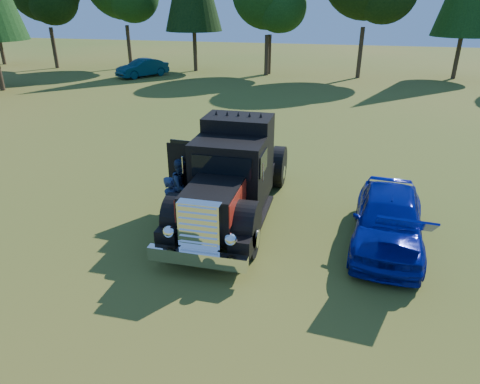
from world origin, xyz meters
The scene contains 6 objects.
ground centered at (0.00, 0.00, 0.00)m, with size 120.00×120.00×0.00m, color #395A1A.
diamond_t_truck centered at (-0.11, 2.22, 1.28)m, with size 3.38×7.16×3.00m.
hotrod_coupe centered at (4.48, 1.61, 0.79)m, with size 2.23×4.75×1.89m.
spectator_near centered at (-1.50, 0.83, 0.87)m, with size 0.64×0.42×1.75m, color #1D2F44.
spectator_far centered at (-1.70, 2.17, 0.90)m, with size 0.87×0.68×1.79m, color #1A2A3E.
distant_teal_car centered at (-14.39, 26.11, 0.75)m, with size 1.59×4.57×1.51m, color #0B3042.
Camera 1 is at (2.95, -9.36, 6.25)m, focal length 32.00 mm.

